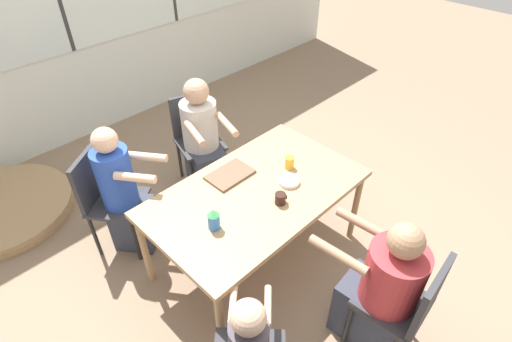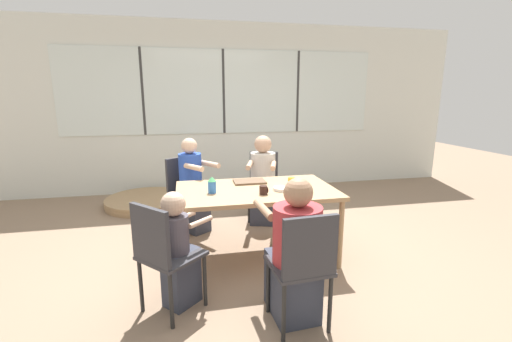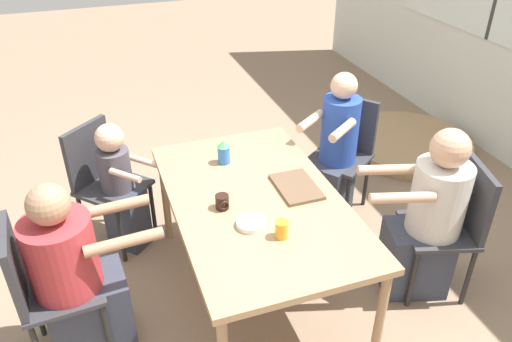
{
  "view_description": "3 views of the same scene",
  "coord_description": "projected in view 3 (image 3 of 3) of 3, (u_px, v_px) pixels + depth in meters",
  "views": [
    {
      "loc": [
        -1.5,
        -1.49,
        2.61
      ],
      "look_at": [
        0.0,
        0.0,
        0.9
      ],
      "focal_mm": 28.0,
      "sensor_mm": 36.0,
      "label": 1
    },
    {
      "loc": [
        -0.67,
        -3.21,
        1.63
      ],
      "look_at": [
        0.0,
        0.0,
        0.9
      ],
      "focal_mm": 24.0,
      "sensor_mm": 36.0,
      "label": 2
    },
    {
      "loc": [
        2.19,
        -0.77,
        2.33
      ],
      "look_at": [
        0.0,
        0.0,
        0.9
      ],
      "focal_mm": 35.0,
      "sensor_mm": 36.0,
      "label": 3
    }
  ],
  "objects": [
    {
      "name": "sippy_cup",
      "position": [
        224.0,
        152.0,
        3.11
      ],
      "size": [
        0.08,
        0.08,
        0.16
      ],
      "color": "blue",
      "rests_on": "dining_table"
    },
    {
      "name": "juice_glass",
      "position": [
        282.0,
        229.0,
        2.5
      ],
      "size": [
        0.07,
        0.07,
        0.09
      ],
      "color": "gold",
      "rests_on": "dining_table"
    },
    {
      "name": "chair_for_toddler",
      "position": [
        102.0,
        174.0,
        3.39
      ],
      "size": [
        0.57,
        0.57,
        0.88
      ],
      "rotation": [
        0.0,
        0.0,
        -0.82
      ],
      "color": "#333338",
      "rests_on": "ground_plane"
    },
    {
      "name": "chair_for_woman_green_shirt",
      "position": [
        40.0,
        283.0,
        2.52
      ],
      "size": [
        0.43,
        0.43,
        0.88
      ],
      "rotation": [
        0.0,
        0.0,
        0.07
      ],
      "color": "#333338",
      "rests_on": "ground_plane"
    },
    {
      "name": "person_toddler",
      "position": [
        121.0,
        191.0,
        3.38
      ],
      "size": [
        0.43,
        0.42,
        0.94
      ],
      "rotation": [
        0.0,
        0.0,
        -0.82
      ],
      "color": "#333847",
      "rests_on": "ground_plane"
    },
    {
      "name": "food_tray_dark",
      "position": [
        296.0,
        187.0,
        2.9
      ],
      "size": [
        0.33,
        0.22,
        0.02
      ],
      "color": "brown",
      "rests_on": "dining_table"
    },
    {
      "name": "dining_table",
      "position": [
        256.0,
        206.0,
        2.85
      ],
      "size": [
        1.56,
        0.93,
        0.72
      ],
      "color": "tan",
      "rests_on": "ground_plane"
    },
    {
      "name": "ground_plane",
      "position": [
        256.0,
        290.0,
        3.2
      ],
      "size": [
        16.0,
        16.0,
        0.0
      ],
      "primitive_type": "plane",
      "color": "#8C725B"
    },
    {
      "name": "person_man_blue_shirt",
      "position": [
        427.0,
        223.0,
        2.97
      ],
      "size": [
        0.47,
        0.65,
        1.13
      ],
      "rotation": [
        0.0,
        0.0,
        -3.43
      ],
      "color": "#333847",
      "rests_on": "ground_plane"
    },
    {
      "name": "chair_for_man_teal_shirt",
      "position": [
        345.0,
        144.0,
        3.76
      ],
      "size": [
        0.56,
        0.56,
        0.88
      ],
      "rotation": [
        0.0,
        0.0,
        -2.51
      ],
      "color": "#333338",
      "rests_on": "ground_plane"
    },
    {
      "name": "coffee_mug",
      "position": [
        222.0,
        202.0,
        2.72
      ],
      "size": [
        0.08,
        0.08,
        0.08
      ],
      "color": "black",
      "rests_on": "dining_table"
    },
    {
      "name": "person_man_teal_shirt",
      "position": [
        336.0,
        154.0,
        3.65
      ],
      "size": [
        0.51,
        0.55,
        1.14
      ],
      "rotation": [
        0.0,
        0.0,
        -2.51
      ],
      "color": "#333847",
      "rests_on": "ground_plane"
    },
    {
      "name": "chair_for_man_blue_shirt",
      "position": [
        455.0,
        219.0,
        2.97
      ],
      "size": [
        0.5,
        0.5,
        0.88
      ],
      "rotation": [
        0.0,
        0.0,
        -3.43
      ],
      "color": "#333338",
      "rests_on": "ground_plane"
    },
    {
      "name": "folded_table_stack",
      "position": [
        406.0,
        143.0,
        4.75
      ],
      "size": [
        1.2,
        1.2,
        0.12
      ],
      "color": "tan",
      "rests_on": "ground_plane"
    },
    {
      "name": "bowl_white_shallow",
      "position": [
        251.0,
        223.0,
        2.6
      ],
      "size": [
        0.16,
        0.16,
        0.03
      ],
      "color": "white",
      "rests_on": "dining_table"
    },
    {
      "name": "person_woman_green_shirt",
      "position": [
        77.0,
        281.0,
        2.6
      ],
      "size": [
        0.4,
        0.67,
        1.08
      ],
      "rotation": [
        0.0,
        0.0,
        0.07
      ],
      "color": "#333847",
      "rests_on": "ground_plane"
    }
  ]
}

